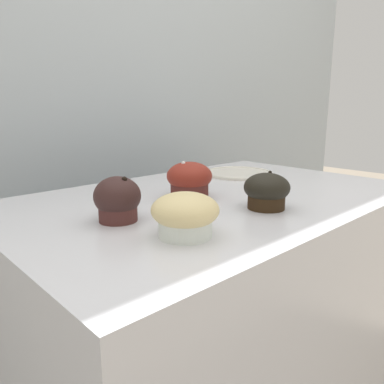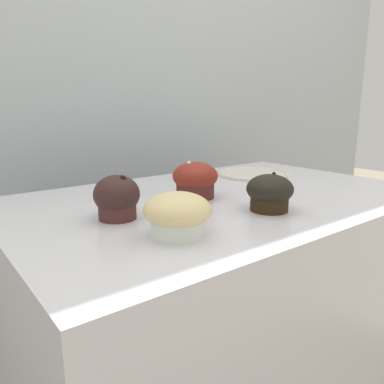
{
  "view_description": "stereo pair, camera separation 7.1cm",
  "coord_description": "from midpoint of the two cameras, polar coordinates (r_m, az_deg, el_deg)",
  "views": [
    {
      "loc": [
        -0.65,
        -0.61,
        1.13
      ],
      "look_at": [
        -0.15,
        -0.08,
        0.97
      ],
      "focal_mm": 35.0,
      "sensor_mm": 36.0,
      "label": 1
    },
    {
      "loc": [
        -0.6,
        -0.65,
        1.13
      ],
      "look_at": [
        -0.15,
        -0.08,
        0.97
      ],
      "focal_mm": 35.0,
      "sensor_mm": 36.0,
      "label": 2
    }
  ],
  "objects": [
    {
      "name": "muffin_back_right",
      "position": [
        0.72,
        -8.62,
        -0.95
      ],
      "size": [
        0.09,
        0.09,
        0.09
      ],
      "color": "#492522",
      "rests_on": "display_counter"
    },
    {
      "name": "serving_plate",
      "position": [
        1.18,
        10.93,
        2.72
      ],
      "size": [
        0.22,
        0.22,
        0.01
      ],
      "color": "beige",
      "rests_on": "display_counter"
    },
    {
      "name": "wall_back",
      "position": [
        1.4,
        -10.58,
        3.26
      ],
      "size": [
        3.2,
        0.1,
        1.8
      ],
      "primitive_type": "cube",
      "color": "#A8B2B7",
      "rests_on": "ground"
    },
    {
      "name": "muffin_front_center",
      "position": [
        0.87,
        2.82,
        1.85
      ],
      "size": [
        0.11,
        0.11,
        0.09
      ],
      "color": "#53241E",
      "rests_on": "display_counter"
    },
    {
      "name": "muffin_front_left",
      "position": [
        0.79,
        14.3,
        -0.11
      ],
      "size": [
        0.1,
        0.1,
        0.08
      ],
      "color": "black",
      "rests_on": "display_counter"
    },
    {
      "name": "display_counter",
      "position": [
        1.11,
        6.23,
        -24.27
      ],
      "size": [
        1.0,
        0.64,
        0.92
      ],
      "primitive_type": "cube",
      "color": "silver",
      "rests_on": "ground"
    },
    {
      "name": "muffin_back_left",
      "position": [
        0.62,
        1.06,
        -3.4
      ],
      "size": [
        0.11,
        0.11,
        0.07
      ],
      "color": "white",
      "rests_on": "display_counter"
    }
  ]
}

